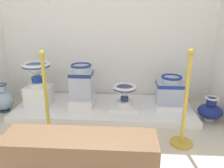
# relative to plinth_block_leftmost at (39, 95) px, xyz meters

# --- Properties ---
(wall_back) EXTENTS (3.48, 0.06, 3.04)m
(wall_back) POSITION_rel_plinth_block_leftmost_xyz_m (0.95, 0.55, 1.30)
(wall_back) COLOR white
(wall_back) RESTS_ON ground_plane
(display_platform) EXTENTS (2.50, 0.96, 0.09)m
(display_platform) POSITION_rel_plinth_block_leftmost_xyz_m (0.95, 0.02, -0.18)
(display_platform) COLOR white
(display_platform) RESTS_ON ground_plane
(plinth_block_leftmost) EXTENTS (0.35, 0.32, 0.28)m
(plinth_block_leftmost) POSITION_rel_plinth_block_leftmost_xyz_m (0.00, 0.00, 0.00)
(plinth_block_leftmost) COLOR white
(plinth_block_leftmost) RESTS_ON display_platform
(antique_toilet_leftmost) EXTENTS (0.40, 0.40, 0.34)m
(antique_toilet_leftmost) POSITION_rel_plinth_block_leftmost_xyz_m (0.00, 0.00, 0.37)
(antique_toilet_leftmost) COLOR white
(antique_toilet_leftmost) RESTS_ON plinth_block_leftmost
(plinth_block_central_ornate) EXTENTS (0.33, 0.40, 0.12)m
(plinth_block_central_ornate) POSITION_rel_plinth_block_leftmost_xyz_m (0.64, 0.00, -0.08)
(plinth_block_central_ornate) COLOR white
(plinth_block_central_ornate) RESTS_ON display_platform
(antique_toilet_central_ornate) EXTENTS (0.31, 0.32, 0.49)m
(antique_toilet_central_ornate) POSITION_rel_plinth_block_leftmost_xyz_m (0.64, 0.00, 0.23)
(antique_toilet_central_ornate) COLOR silver
(antique_toilet_central_ornate) RESTS_ON plinth_block_central_ornate
(plinth_block_squat_floral) EXTENTS (0.40, 0.36, 0.04)m
(plinth_block_squat_floral) POSITION_rel_plinth_block_leftmost_xyz_m (1.24, -0.05, -0.12)
(plinth_block_squat_floral) COLOR white
(plinth_block_squat_floral) RESTS_ON display_platform
(antique_toilet_squat_floral) EXTENTS (0.33, 0.33, 0.29)m
(antique_toilet_squat_floral) POSITION_rel_plinth_block_leftmost_xyz_m (1.24, -0.05, 0.10)
(antique_toilet_squat_floral) COLOR white
(antique_toilet_squat_floral) RESTS_ON plinth_block_squat_floral
(plinth_block_tall_cobalt) EXTENTS (0.40, 0.37, 0.07)m
(plinth_block_tall_cobalt) POSITION_rel_plinth_block_leftmost_xyz_m (1.88, 0.01, -0.10)
(plinth_block_tall_cobalt) COLOR white
(plinth_block_tall_cobalt) RESTS_ON display_platform
(antique_toilet_tall_cobalt) EXTENTS (0.39, 0.30, 0.39)m
(antique_toilet_tall_cobalt) POSITION_rel_plinth_block_leftmost_xyz_m (1.88, 0.01, 0.13)
(antique_toilet_tall_cobalt) COLOR #A5AFD1
(antique_toilet_tall_cobalt) RESTS_ON plinth_block_tall_cobalt
(info_placard_first) EXTENTS (0.13, 0.01, 0.14)m
(info_placard_first) POSITION_rel_plinth_block_leftmost_xyz_m (-0.00, 0.52, 1.32)
(info_placard_first) COLOR white
(decorative_vase_spare) EXTENTS (0.27, 0.27, 0.42)m
(decorative_vase_spare) POSITION_rel_plinth_block_leftmost_xyz_m (-0.49, -0.10, -0.05)
(decorative_vase_spare) COLOR navy
(decorative_vase_spare) RESTS_ON ground_plane
(decorative_vase_companion) EXTENTS (0.32, 0.32, 0.32)m
(decorative_vase_companion) POSITION_rel_plinth_block_leftmost_xyz_m (2.38, -0.17, -0.09)
(decorative_vase_companion) COLOR white
(decorative_vase_companion) RESTS_ON ground_plane
(stanchion_post_near_left) EXTENTS (0.25, 0.25, 1.00)m
(stanchion_post_near_left) POSITION_rel_plinth_block_leftmost_xyz_m (0.40, -0.77, 0.08)
(stanchion_post_near_left) COLOR gold
(stanchion_post_near_left) RESTS_ON ground_plane
(stanchion_post_near_right) EXTENTS (0.24, 0.24, 1.04)m
(stanchion_post_near_right) POSITION_rel_plinth_block_leftmost_xyz_m (1.87, -0.78, 0.10)
(stanchion_post_near_right) COLOR gold
(stanchion_post_near_right) RESTS_ON ground_plane
(museum_bench) EXTENTS (1.27, 0.36, 0.40)m
(museum_bench) POSITION_rel_plinth_block_leftmost_xyz_m (0.88, -1.36, -0.03)
(museum_bench) COLOR brown
(museum_bench) RESTS_ON ground_plane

